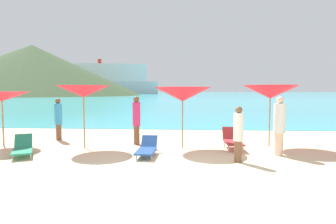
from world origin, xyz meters
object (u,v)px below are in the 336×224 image
umbrella_0 (2,97)px  umbrella_2 (183,94)px  lounge_chair_2 (23,147)px  lounge_chair_3 (147,148)px  beachgoer_1 (137,118)px  beachgoer_3 (238,132)px  beachgoer_0 (279,124)px  lounge_chair_1 (232,140)px  beachgoer_2 (58,118)px  cruise_ship (112,81)px  umbrella_3 (270,92)px  umbrella_1 (83,91)px

umbrella_0 → umbrella_2: umbrella_2 is taller
lounge_chair_2 → lounge_chair_3: lounge_chair_2 is taller
beachgoer_1 → umbrella_0: bearing=-47.8°
beachgoer_3 → beachgoer_0: bearing=31.3°
lounge_chair_3 → beachgoer_3: bearing=-11.8°
umbrella_2 → beachgoer_1: size_ratio=1.19×
umbrella_2 → lounge_chair_1: size_ratio=1.51×
lounge_chair_1 → lounge_chair_3: lounge_chair_1 is taller
beachgoer_2 → beachgoer_3: bearing=-132.8°
beachgoer_1 → lounge_chair_2: bearing=-23.0°
lounge_chair_3 → beachgoer_2: (-4.10, 2.57, 0.70)m
lounge_chair_1 → cruise_ship: bearing=104.5°
lounge_chair_3 → cruise_ship: size_ratio=0.02×
umbrella_0 → lounge_chair_2: umbrella_0 is taller
beachgoer_3 → umbrella_3: bearing=55.1°
umbrella_3 → beachgoer_1: 5.11m
umbrella_1 → lounge_chair_1: bearing=3.0°
umbrella_2 → beachgoer_0: umbrella_2 is taller
umbrella_3 → beachgoer_2: umbrella_3 is taller
umbrella_0 → umbrella_3: size_ratio=0.93×
lounge_chair_3 → beachgoer_1: bearing=110.8°
beachgoer_0 → beachgoer_1: (-4.88, 1.52, 0.01)m
umbrella_2 → cruise_ship: (-50.72, 175.74, 6.84)m
umbrella_0 → umbrella_3: bearing=4.0°
umbrella_0 → lounge_chair_2: 2.69m
umbrella_1 → lounge_chair_3: umbrella_1 is taller
umbrella_1 → beachgoer_1: 2.20m
beachgoer_1 → cruise_ship: size_ratio=0.03×
beachgoer_3 → cruise_ship: (-52.37, 177.72, 7.92)m
lounge_chair_1 → beachgoer_3: size_ratio=0.90×
umbrella_1 → lounge_chair_1: 5.59m
umbrella_2 → beachgoer_1: umbrella_2 is taller
umbrella_0 → cruise_ship: 181.47m
lounge_chair_2 → beachgoer_2: size_ratio=0.91×
beachgoer_1 → beachgoer_2: size_ratio=1.06×
umbrella_2 → umbrella_3: 3.27m
beachgoer_2 → umbrella_2: bearing=-121.0°
umbrella_0 → cruise_ship: (-44.03, 175.91, 6.93)m
umbrella_1 → lounge_chair_2: bearing=-140.8°
lounge_chair_1 → lounge_chair_3: size_ratio=1.01×
lounge_chair_1 → cruise_ship: cruise_ship is taller
lounge_chair_3 → lounge_chair_2: bearing=-175.3°
umbrella_3 → lounge_chair_2: (-8.31, -2.13, -1.77)m
umbrella_2 → umbrella_3: size_ratio=0.97×
beachgoer_0 → umbrella_2: bearing=68.7°
lounge_chair_3 → beachgoer_1: size_ratio=0.78×
lounge_chair_3 → beachgoer_2: beachgoer_2 is taller
umbrella_1 → umbrella_3: umbrella_3 is taller
umbrella_3 → beachgoer_2: bearing=175.3°
umbrella_2 → lounge_chair_3: umbrella_2 is taller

